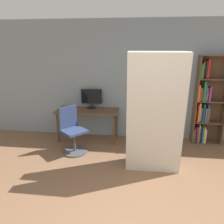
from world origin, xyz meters
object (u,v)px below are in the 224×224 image
Objects in this scene: monitor at (91,98)px; mattress_near at (155,116)px; bookshelf at (206,103)px; office_chair at (73,134)px; mattress_far at (154,111)px.

monitor is 0.24× the size of mattress_near.
bookshelf is (2.56, 0.01, -0.05)m from monitor.
mattress_near reaches higher than office_chair.
mattress_near is (1.60, -0.59, 0.64)m from office_chair.
mattress_near reaches higher than bookshelf.
mattress_far is (0.00, 0.30, -0.00)m from mattress_near.
bookshelf is 0.95× the size of mattress_near.
office_chair is 2.96m from bookshelf.
office_chair is 1.75m from mattress_far.
monitor is 1.97m from mattress_near.
mattress_far is at bearing -136.76° from bookshelf.
bookshelf reaches higher than office_chair.
monitor reaches higher than office_chair.
bookshelf is at bearing 16.49° from office_chair.
monitor is 2.56m from bookshelf.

